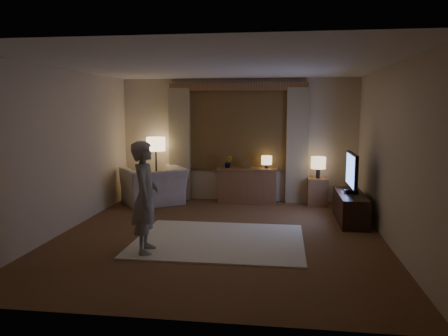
% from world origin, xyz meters
% --- Properties ---
extents(room, '(5.04, 5.54, 2.64)m').
position_xyz_m(room, '(0.00, 0.50, 1.33)').
color(room, brown).
rests_on(room, ground).
extents(rug, '(2.50, 2.00, 0.02)m').
position_xyz_m(rug, '(0.03, -0.25, 0.01)').
color(rug, beige).
rests_on(rug, floor).
extents(sideboard, '(1.20, 0.40, 0.70)m').
position_xyz_m(sideboard, '(0.23, 2.50, 0.35)').
color(sideboard, brown).
rests_on(sideboard, floor).
extents(picture_frame, '(0.16, 0.02, 0.20)m').
position_xyz_m(picture_frame, '(0.23, 2.50, 0.80)').
color(picture_frame, brown).
rests_on(picture_frame, sideboard).
extents(plant, '(0.17, 0.13, 0.30)m').
position_xyz_m(plant, '(-0.17, 2.50, 0.85)').
color(plant, '#999999').
rests_on(plant, sideboard).
extents(table_lamp_sideboard, '(0.22, 0.22, 0.30)m').
position_xyz_m(table_lamp_sideboard, '(0.63, 2.50, 0.90)').
color(table_lamp_sideboard, black).
rests_on(table_lamp_sideboard, sideboard).
extents(floor_lamp, '(0.40, 0.40, 1.37)m').
position_xyz_m(floor_lamp, '(-1.72, 2.44, 1.15)').
color(floor_lamp, black).
rests_on(floor_lamp, floor).
extents(armchair, '(1.56, 1.53, 0.76)m').
position_xyz_m(armchair, '(-1.67, 2.09, 0.38)').
color(armchair, beige).
rests_on(armchair, floor).
extents(side_table, '(0.40, 0.40, 0.56)m').
position_xyz_m(side_table, '(1.67, 2.45, 0.28)').
color(side_table, brown).
rests_on(side_table, floor).
extents(table_lamp_side, '(0.30, 0.30, 0.44)m').
position_xyz_m(table_lamp_side, '(1.67, 2.45, 0.87)').
color(table_lamp_side, black).
rests_on(table_lamp_side, side_table).
extents(tv_stand, '(0.45, 1.40, 0.50)m').
position_xyz_m(tv_stand, '(2.15, 1.20, 0.25)').
color(tv_stand, black).
rests_on(tv_stand, floor).
extents(tv, '(0.24, 0.98, 0.71)m').
position_xyz_m(tv, '(2.15, 1.20, 0.89)').
color(tv, black).
rests_on(tv, tv_stand).
extents(person, '(0.45, 0.60, 1.52)m').
position_xyz_m(person, '(-0.88, -0.91, 0.78)').
color(person, '#9B978F').
rests_on(person, rug).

